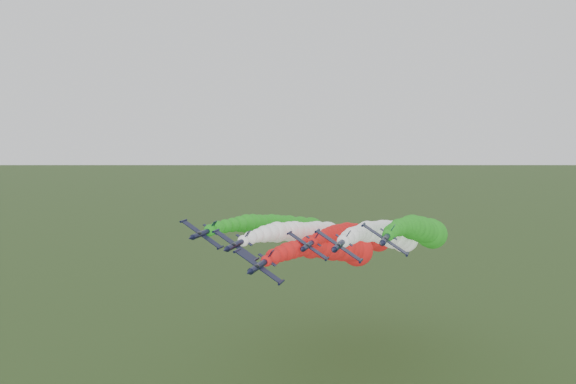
# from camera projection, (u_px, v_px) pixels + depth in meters

# --- Properties ---
(jet_lead) EXTENTS (14.50, 76.84, 18.10)m
(jet_lead) POSITION_uv_depth(u_px,v_px,m) (338.00, 249.00, 145.71)
(jet_lead) COLOR black
(jet_lead) RESTS_ON ground
(jet_inner_left) EXTENTS (13.96, 76.31, 17.56)m
(jet_inner_left) POSITION_uv_depth(u_px,v_px,m) (317.00, 235.00, 154.19)
(jet_inner_left) COLOR black
(jet_inner_left) RESTS_ON ground
(jet_inner_right) EXTENTS (14.18, 76.52, 17.78)m
(jet_inner_right) POSITION_uv_depth(u_px,v_px,m) (390.00, 235.00, 150.09)
(jet_inner_right) COLOR black
(jet_inner_right) RESTS_ON ground
(jet_outer_left) EXTENTS (14.31, 76.65, 17.91)m
(jet_outer_left) POSITION_uv_depth(u_px,v_px,m) (290.00, 228.00, 162.59)
(jet_outer_left) COLOR black
(jet_outer_left) RESTS_ON ground
(jet_outer_right) EXTENTS (14.30, 76.64, 17.90)m
(jet_outer_right) POSITION_uv_depth(u_px,v_px,m) (422.00, 231.00, 152.22)
(jet_outer_right) COLOR black
(jet_outer_right) RESTS_ON ground
(jet_trail) EXTENTS (14.09, 76.43, 17.69)m
(jet_trail) POSITION_uv_depth(u_px,v_px,m) (363.00, 236.00, 165.06)
(jet_trail) COLOR black
(jet_trail) RESTS_ON ground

